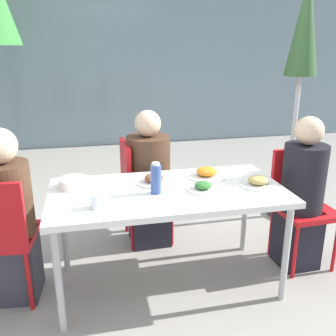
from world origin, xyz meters
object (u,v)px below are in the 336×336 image
(chair_right, at_px, (300,197))
(person_left, at_px, (10,221))
(bottle, at_px, (156,179))
(salad_bowl, at_px, (74,183))
(chair_far, at_px, (138,184))
(person_right, at_px, (301,198))
(drinking_cup, at_px, (97,201))
(person_far, at_px, (149,183))
(closed_umbrella, at_px, (303,45))

(chair_right, bearing_deg, person_left, -1.62)
(bottle, xyz_separation_m, salad_bowl, (-0.52, 0.22, -0.07))
(chair_right, bearing_deg, chair_far, -27.98)
(chair_right, distance_m, bottle, 1.21)
(chair_right, xyz_separation_m, person_right, (-0.05, -0.08, 0.03))
(person_left, xyz_separation_m, chair_right, (2.10, 0.03, -0.04))
(bottle, bearing_deg, person_right, 4.68)
(chair_right, relative_size, chair_far, 1.00)
(person_right, distance_m, drinking_cup, 1.53)
(person_left, bearing_deg, person_far, 33.93)
(drinking_cup, height_order, salad_bowl, drinking_cup)
(person_right, relative_size, chair_far, 1.32)
(closed_umbrella, relative_size, salad_bowl, 11.50)
(bottle, bearing_deg, person_left, 171.52)
(chair_far, relative_size, drinking_cup, 10.19)
(chair_far, bearing_deg, person_left, -59.34)
(person_right, xyz_separation_m, person_far, (-1.05, 0.60, -0.02))
(person_left, relative_size, salad_bowl, 5.98)
(person_left, xyz_separation_m, drinking_cup, (0.56, -0.29, 0.21))
(bottle, bearing_deg, person_far, 84.63)
(person_far, bearing_deg, closed_umbrella, 97.12)
(chair_far, distance_m, closed_umbrella, 1.89)
(drinking_cup, bearing_deg, person_left, 152.28)
(person_left, xyz_separation_m, bottle, (0.93, -0.14, 0.26))
(person_left, height_order, person_right, person_left)
(person_right, distance_m, bottle, 1.15)
(person_right, relative_size, salad_bowl, 5.97)
(chair_right, relative_size, person_far, 0.77)
(closed_umbrella, xyz_separation_m, bottle, (-1.50, -0.92, -0.81))
(closed_umbrella, distance_m, bottle, 1.94)
(person_right, height_order, closed_umbrella, closed_umbrella)
(person_far, bearing_deg, salad_bowl, -53.60)
(chair_right, bearing_deg, person_far, -27.64)
(person_left, distance_m, chair_far, 1.09)
(chair_far, xyz_separation_m, closed_umbrella, (1.52, 0.19, 1.11))
(bottle, bearing_deg, chair_right, 8.49)
(bottle, height_order, drinking_cup, bottle)
(person_right, height_order, bottle, person_right)
(chair_right, relative_size, drinking_cup, 10.19)
(bottle, relative_size, salad_bowl, 1.06)
(chair_far, bearing_deg, salad_bowl, -46.59)
(salad_bowl, bearing_deg, bottle, -22.86)
(person_left, height_order, bottle, person_left)
(chair_right, bearing_deg, person_right, 57.96)
(closed_umbrella, bearing_deg, drinking_cup, -150.18)
(person_far, bearing_deg, drinking_cup, -30.08)
(person_right, xyz_separation_m, chair_far, (-1.13, 0.64, -0.03))
(chair_right, relative_size, person_right, 0.76)
(chair_right, height_order, bottle, bottle)
(bottle, bearing_deg, drinking_cup, -158.02)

